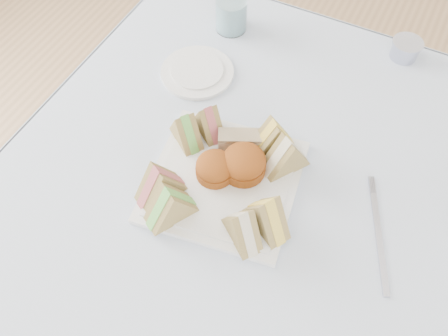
% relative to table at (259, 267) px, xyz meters
% --- Properties ---
extents(floor, '(4.00, 4.00, 0.00)m').
position_rel_table_xyz_m(floor, '(0.00, 0.00, -0.37)').
color(floor, '#9E7751').
rests_on(floor, ground).
extents(table, '(0.90, 0.90, 0.74)m').
position_rel_table_xyz_m(table, '(0.00, 0.00, 0.00)').
color(table, brown).
rests_on(table, floor).
extents(tablecloth, '(1.02, 1.02, 0.01)m').
position_rel_table_xyz_m(tablecloth, '(0.00, 0.00, 0.37)').
color(tablecloth, silver).
rests_on(tablecloth, table).
extents(serving_plate, '(0.30, 0.30, 0.01)m').
position_rel_table_xyz_m(serving_plate, '(-0.09, -0.02, 0.38)').
color(serving_plate, white).
rests_on(serving_plate, tablecloth).
extents(sandwich_fl_a, '(0.08, 0.10, 0.08)m').
position_rel_table_xyz_m(sandwich_fl_a, '(-0.17, -0.10, 0.43)').
color(sandwich_fl_a, '#9D854B').
rests_on(sandwich_fl_a, serving_plate).
extents(sandwich_fl_b, '(0.08, 0.10, 0.08)m').
position_rel_table_xyz_m(sandwich_fl_b, '(-0.13, -0.13, 0.43)').
color(sandwich_fl_b, '#9D854B').
rests_on(sandwich_fl_b, serving_plate).
extents(sandwich_fr_a, '(0.10, 0.08, 0.08)m').
position_rel_table_xyz_m(sandwich_fr_a, '(0.02, -0.07, 0.43)').
color(sandwich_fr_a, '#9D854B').
rests_on(sandwich_fr_a, serving_plate).
extents(sandwich_fr_b, '(0.09, 0.08, 0.08)m').
position_rel_table_xyz_m(sandwich_fr_b, '(-0.01, -0.11, 0.43)').
color(sandwich_fr_b, '#9D854B').
rests_on(sandwich_fr_b, serving_plate).
extents(sandwich_bl_a, '(0.09, 0.08, 0.07)m').
position_rel_table_xyz_m(sandwich_bl_a, '(-0.19, 0.02, 0.42)').
color(sandwich_bl_a, '#9D854B').
rests_on(sandwich_bl_a, serving_plate).
extents(sandwich_bl_b, '(0.09, 0.08, 0.07)m').
position_rel_table_xyz_m(sandwich_bl_b, '(-0.16, 0.06, 0.42)').
color(sandwich_bl_b, '#9D854B').
rests_on(sandwich_bl_b, serving_plate).
extents(sandwich_br_a, '(0.09, 0.10, 0.08)m').
position_rel_table_xyz_m(sandwich_br_a, '(0.00, 0.05, 0.43)').
color(sandwich_br_a, '#9D854B').
rests_on(sandwich_br_a, serving_plate).
extents(sandwich_br_b, '(0.09, 0.09, 0.08)m').
position_rel_table_xyz_m(sandwich_br_b, '(-0.04, 0.08, 0.43)').
color(sandwich_br_b, '#9D854B').
rests_on(sandwich_br_b, serving_plate).
extents(scone_left, '(0.07, 0.07, 0.05)m').
position_rel_table_xyz_m(scone_left, '(-0.10, -0.02, 0.41)').
color(scone_left, '#973C12').
rests_on(scone_left, serving_plate).
extents(scone_right, '(0.11, 0.11, 0.06)m').
position_rel_table_xyz_m(scone_right, '(-0.06, 0.01, 0.42)').
color(scone_right, '#973C12').
rests_on(scone_right, serving_plate).
extents(pastry_slice, '(0.09, 0.06, 0.04)m').
position_rel_table_xyz_m(pastry_slice, '(-0.09, 0.06, 0.41)').
color(pastry_slice, '#C0B08E').
rests_on(pastry_slice, serving_plate).
extents(side_plate, '(0.20, 0.20, 0.01)m').
position_rel_table_xyz_m(side_plate, '(-0.27, 0.20, 0.38)').
color(side_plate, white).
rests_on(side_plate, tablecloth).
extents(water_glass, '(0.08, 0.08, 0.11)m').
position_rel_table_xyz_m(water_glass, '(-0.27, 0.37, 0.43)').
color(water_glass, white).
rests_on(water_glass, tablecloth).
extents(tea_strainer, '(0.08, 0.08, 0.04)m').
position_rel_table_xyz_m(tea_strainer, '(0.12, 0.46, 0.40)').
color(tea_strainer, '#ADAFC4').
rests_on(tea_strainer, tablecloth).
extents(fork, '(0.09, 0.18, 0.00)m').
position_rel_table_xyz_m(fork, '(0.21, -0.01, 0.38)').
color(fork, '#ADAFC4').
rests_on(fork, tablecloth).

